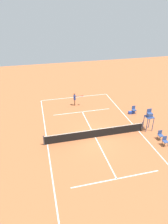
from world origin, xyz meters
TOP-DOWN VIEW (x-y plane):
  - ground_plane at (0.00, 0.00)m, footprint 60.00×60.00m
  - court_lines at (0.00, 0.00)m, footprint 9.67×20.57m
  - tennis_net at (0.00, 0.00)m, footprint 10.27×0.10m
  - player_serving at (0.47, -7.69)m, footprint 1.26×0.68m
  - tennis_ball at (1.05, -5.80)m, footprint 0.07×0.07m
  - umpire_chair at (-5.80, -0.04)m, footprint 0.80×0.80m
  - courtside_chair_near at (-5.98, 2.81)m, footprint 0.44×0.46m
  - courtside_chair_mid at (-6.04, -3.76)m, footprint 0.44×0.46m
  - courtside_chair_far at (-6.12, 1.83)m, footprint 0.44×0.46m
  - equipment_bag at (-5.77, -3.74)m, footprint 0.76×0.32m

SIDE VIEW (x-z plane):
  - ground_plane at x=0.00m, z-range 0.00..0.00m
  - court_lines at x=0.00m, z-range 0.00..0.01m
  - tennis_ball at x=1.05m, z-range 0.00..0.07m
  - equipment_bag at x=-5.77m, z-range 0.00..0.30m
  - tennis_net at x=0.00m, z-range -0.04..1.03m
  - courtside_chair_near at x=-5.98m, z-range 0.06..1.01m
  - courtside_chair_mid at x=-6.04m, z-range 0.06..1.01m
  - courtside_chair_far at x=-6.12m, z-range 0.06..1.01m
  - player_serving at x=0.47m, z-range 0.16..1.88m
  - umpire_chair at x=-5.80m, z-range 0.40..2.81m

